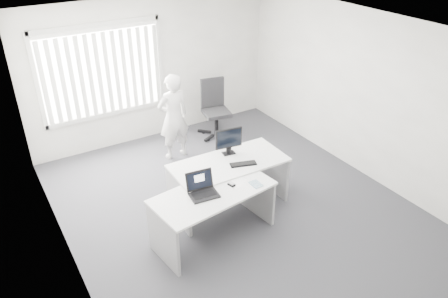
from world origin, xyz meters
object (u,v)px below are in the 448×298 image
desk_near (213,204)px  desk_far (229,175)px  laptop (204,187)px  monitor (229,141)px  person (173,117)px  office_chair (215,118)px

desk_near → desk_far: (0.57, 0.51, 0.02)m
desk_far → laptop: 0.97m
desk_near → monitor: 1.12m
person → monitor: 1.65m
desk_far → laptop: size_ratio=4.68×
office_chair → laptop: size_ratio=3.07×
office_chair → monitor: size_ratio=2.71×
office_chair → monitor: (-0.95, -2.03, 0.66)m
desk_far → office_chair: (1.08, 2.25, -0.22)m
desk_far → person: (-0.03, 1.86, 0.24)m
office_chair → laptop: office_chair is taller
desk_far → person: 1.87m
office_chair → person: bearing=-149.5°
desk_near → office_chair: size_ratio=1.53×
person → laptop: 2.50m
person → laptop: (-0.70, -2.39, 0.11)m
desk_near → person: bearing=70.0°
person → office_chair: bearing=-162.8°
desk_far → monitor: 0.51m
person → laptop: person is taller
desk_far → office_chair: size_ratio=1.52×
monitor → desk_near: bearing=-125.1°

